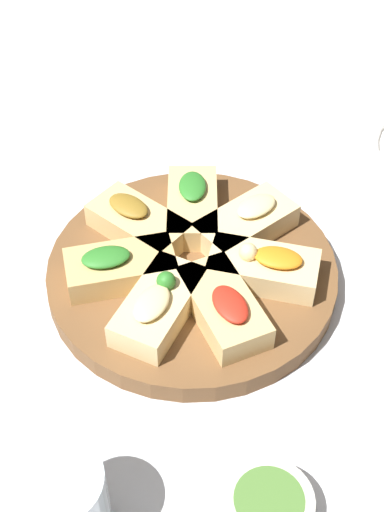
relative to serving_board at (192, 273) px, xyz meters
The scene contains 11 objects.
ground_plane 0.01m from the serving_board, ahead, with size 3.00×3.00×0.00m, color silver.
serving_board is the anchor object (origin of this frame).
focaccia_slice_0 0.08m from the serving_board, 148.82° to the right, with size 0.12×0.10×0.04m.
focaccia_slice_1 0.08m from the serving_board, 96.34° to the right, with size 0.07×0.12×0.04m.
focaccia_slice_2 0.08m from the serving_board, 44.87° to the right, with size 0.12×0.12×0.04m.
focaccia_slice_3 0.08m from the serving_board, ahead, with size 0.12×0.06×0.04m.
focaccia_slice_4 0.08m from the serving_board, 57.14° to the left, with size 0.11×0.12×0.04m.
focaccia_slice_5 0.08m from the serving_board, 109.73° to the left, with size 0.09×0.12×0.04m.
focaccia_slice_6 0.08m from the serving_board, 160.42° to the left, with size 0.12×0.09×0.04m.
water_glass 0.29m from the serving_board, 39.84° to the right, with size 0.07×0.07×0.08m, color silver.
dipping_bowl 0.27m from the serving_board, ahead, with size 0.07×0.07×0.03m.
Camera 1 is at (0.48, -0.17, 0.58)m, focal length 50.00 mm.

